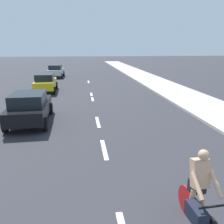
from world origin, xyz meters
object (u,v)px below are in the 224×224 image
Objects in this scene: parked_car_black at (30,107)px; parked_car_yellow at (45,82)px; parked_car_silver at (56,71)px; cyclist at (198,196)px.

parked_car_black and parked_car_yellow have the same top height.
parked_car_black is 1.04× the size of parked_car_silver.
cyclist is 9.40m from parked_car_black.
parked_car_yellow is at bearing -88.01° from parked_car_silver.
cyclist reaches higher than parked_car_yellow.
cyclist is 27.44m from parked_car_silver.
parked_car_black is at bearing -87.04° from parked_car_silver.
cyclist reaches higher than parked_car_black.
parked_car_yellow and parked_car_silver have the same top height.
parked_car_silver is (-5.49, 26.88, 0.01)m from cyclist.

